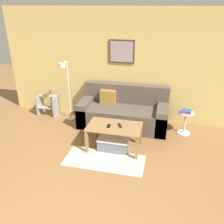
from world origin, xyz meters
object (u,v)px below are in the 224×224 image
at_px(side_table, 185,121).
at_px(book_stack, 186,111).
at_px(coffee_table, 114,130).
at_px(remote_control, 120,126).
at_px(couch, 123,112).
at_px(storage_bin, 113,144).
at_px(step_stool, 48,105).
at_px(floor_lamp, 67,89).
at_px(cell_phone, 109,126).

relative_size(side_table, book_stack, 2.12).
relative_size(coffee_table, remote_control, 6.80).
height_order(coffee_table, side_table, side_table).
height_order(couch, storage_bin, couch).
bearing_deg(side_table, couch, 176.48).
xyz_separation_m(book_stack, step_stool, (-3.33, 0.22, -0.26)).
height_order(couch, floor_lamp, floor_lamp).
relative_size(coffee_table, step_stool, 2.07).
xyz_separation_m(remote_control, cell_phone, (-0.21, -0.06, -0.01)).
relative_size(side_table, cell_phone, 3.56).
bearing_deg(couch, storage_bin, -89.28).
bearing_deg(remote_control, step_stool, 126.66).
xyz_separation_m(couch, storage_bin, (0.01, -1.06, -0.19)).
bearing_deg(side_table, storage_bin, -144.34).
distance_m(floor_lamp, cell_phone, 1.61).
xyz_separation_m(floor_lamp, step_stool, (-0.64, 0.19, -0.54)).
relative_size(couch, storage_bin, 3.36).
distance_m(couch, floor_lamp, 1.41).
relative_size(couch, side_table, 3.98).
relative_size(cell_phone, step_stool, 0.28).
bearing_deg(side_table, book_stack, -132.99).
distance_m(floor_lamp, side_table, 2.74).
xyz_separation_m(couch, side_table, (1.37, -0.08, -0.01)).
bearing_deg(book_stack, couch, 175.98).
distance_m(storage_bin, floor_lamp, 1.80).
distance_m(storage_bin, cell_phone, 0.38).
relative_size(couch, cell_phone, 14.19).
distance_m(book_stack, step_stool, 3.34).
height_order(coffee_table, remote_control, remote_control).
xyz_separation_m(floor_lamp, book_stack, (2.68, -0.03, -0.28)).
xyz_separation_m(book_stack, cell_phone, (-1.44, -0.94, -0.04)).
distance_m(couch, side_table, 1.37).
xyz_separation_m(remote_control, step_stool, (-2.09, 1.11, -0.23)).
bearing_deg(floor_lamp, couch, 2.78).
height_order(coffee_table, book_stack, book_stack).
xyz_separation_m(coffee_table, step_stool, (-1.99, 1.13, -0.13)).
relative_size(book_stack, cell_phone, 1.68).
bearing_deg(step_stool, storage_bin, -30.78).
height_order(book_stack, remote_control, book_stack).
relative_size(storage_bin, remote_control, 3.94).
bearing_deg(remote_control, coffee_table, 168.23).
bearing_deg(step_stool, book_stack, -3.73).
bearing_deg(storage_bin, book_stack, 35.55).
relative_size(couch, floor_lamp, 1.39).
bearing_deg(side_table, cell_phone, -146.72).
bearing_deg(book_stack, storage_bin, -144.45).
xyz_separation_m(coffee_table, book_stack, (1.34, 0.91, 0.13)).
bearing_deg(coffee_table, cell_phone, -163.51).
bearing_deg(storage_bin, couch, 90.72).
xyz_separation_m(side_table, remote_control, (-1.25, -0.90, 0.20)).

